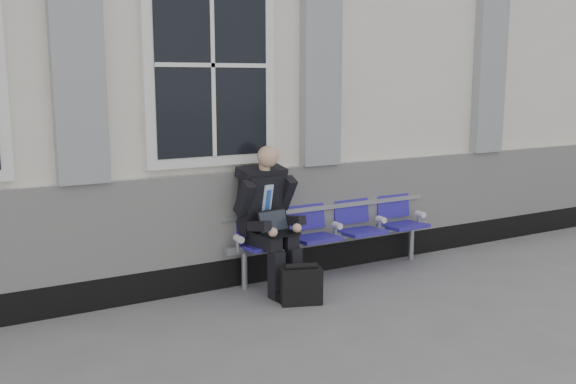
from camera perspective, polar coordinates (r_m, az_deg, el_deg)
ground at (r=5.31m, az=-3.65°, el=-13.56°), size 70.00×70.00×0.00m
station_building at (r=8.13m, az=-15.00°, el=10.42°), size 14.40×4.40×4.49m
bench at (r=7.05m, az=4.06°, el=-2.86°), size 2.60×0.47×0.91m
businessman at (r=6.43m, az=-1.81°, el=-1.91°), size 0.63×0.84×1.47m
briefcase at (r=6.16m, az=1.19°, el=-8.29°), size 0.43×0.29×0.40m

